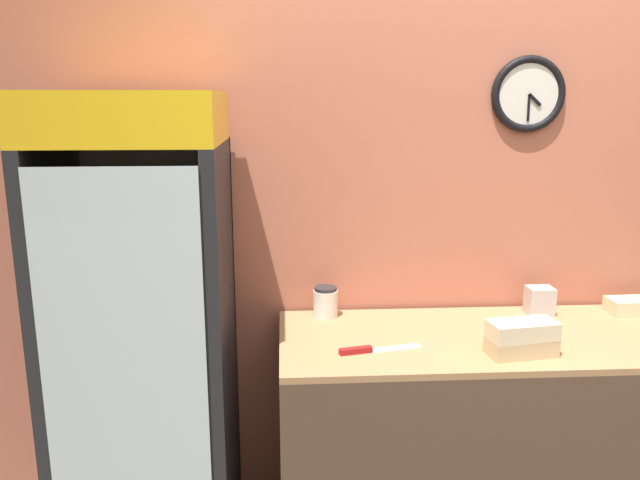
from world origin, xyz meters
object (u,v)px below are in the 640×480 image
sandwich_stack_bottom (521,346)px  beverage_cooler (146,316)px  sandwich_stack_middle (522,330)px  chefs_knife (369,350)px  condiment_jar (325,302)px  sandwich_flat_left (634,306)px  napkin_dispenser (540,301)px

sandwich_stack_bottom → beverage_cooler: bearing=169.9°
beverage_cooler → sandwich_stack_middle: (1.39, -0.25, 0.00)m
sandwich_stack_bottom → chefs_knife: bearing=173.8°
sandwich_stack_bottom → condiment_jar: 0.82m
sandwich_stack_middle → condiment_jar: bearing=146.6°
beverage_cooler → condiment_jar: size_ratio=14.14×
chefs_knife → beverage_cooler: bearing=167.3°
beverage_cooler → sandwich_stack_bottom: beverage_cooler is taller
beverage_cooler → chefs_knife: (0.84, -0.19, -0.08)m
sandwich_stack_bottom → sandwich_flat_left: bearing=31.9°
sandwich_stack_bottom → sandwich_flat_left: (0.66, 0.41, 0.00)m
beverage_cooler → sandwich_stack_bottom: (1.39, -0.25, -0.06)m
chefs_knife → condiment_jar: (-0.13, 0.39, 0.06)m
sandwich_flat_left → condiment_jar: condiment_jar is taller
beverage_cooler → sandwich_flat_left: (2.05, 0.16, -0.06)m
beverage_cooler → napkin_dispenser: bearing=6.1°
sandwich_stack_bottom → sandwich_stack_middle: 0.06m
sandwich_flat_left → condiment_jar: bearing=178.2°
beverage_cooler → sandwich_stack_middle: bearing=-10.1°
beverage_cooler → napkin_dispenser: size_ratio=15.37×
chefs_knife → condiment_jar: condiment_jar is taller
condiment_jar → chefs_knife: bearing=-71.1°
sandwich_stack_middle → sandwich_flat_left: (0.66, 0.41, -0.06)m
sandwich_stack_bottom → condiment_jar: condiment_jar is taller
beverage_cooler → sandwich_flat_left: beverage_cooler is taller
chefs_knife → sandwich_stack_middle: bearing=-6.2°
sandwich_stack_middle → napkin_dispenser: bearing=60.3°
beverage_cooler → condiment_jar: (0.71, 0.20, -0.03)m
sandwich_stack_bottom → sandwich_flat_left: 0.77m
beverage_cooler → sandwich_flat_left: bearing=4.4°
sandwich_stack_middle → sandwich_flat_left: 0.78m
chefs_knife → napkin_dispenser: 0.87m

